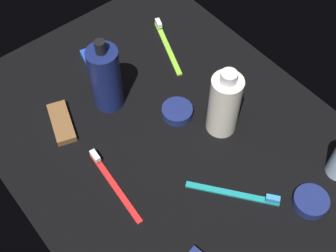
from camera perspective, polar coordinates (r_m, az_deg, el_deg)
name	(u,v)px	position (r cm, az deg, el deg)	size (l,w,h in cm)	color
ground_plane	(168,136)	(94.54, 0.00, -1.24)	(84.00, 64.00, 1.20)	black
lotion_bottle	(106,78)	(93.91, -7.90, 6.05)	(6.49, 6.49, 18.15)	navy
bodywash_bottle	(224,104)	(89.78, 7.13, 2.77)	(6.30, 6.30, 16.74)	silver
toothbrush_teal	(238,194)	(87.52, 8.87, -8.48)	(14.98, 11.95, 2.10)	teal
toothbrush_lime	(166,44)	(110.01, -0.21, 10.40)	(17.18, 7.73, 2.10)	#8CD133
toothbrush_red	(112,182)	(88.35, -7.10, -6.99)	(18.04, 2.62, 2.10)	red
snack_bar_brown	(62,123)	(97.41, -13.32, 0.42)	(10.40, 4.00, 1.50)	brown
snack_bar_blue	(96,64)	(106.45, -9.12, 7.70)	(10.40, 4.00, 1.50)	blue
cream_tin_left	(311,202)	(89.43, 17.60, -9.10)	(6.68, 6.68, 2.04)	navy
cream_tin_right	(177,112)	(96.18, 1.17, 1.84)	(6.67, 6.67, 2.03)	navy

